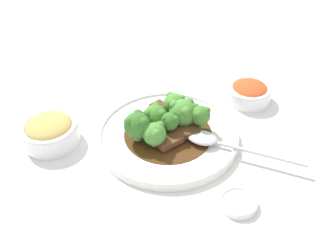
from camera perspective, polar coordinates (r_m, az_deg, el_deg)
The scene contains 17 objects.
ground_plane at distance 0.79m, azimuth -0.00°, elevation -1.89°, with size 4.00×4.00×0.00m, color white.
main_plate at distance 0.79m, azimuth -0.00°, elevation -1.34°, with size 0.28×0.28×0.02m.
beef_strip_0 at distance 0.82m, azimuth -0.90°, elevation 2.35°, with size 0.04×0.06×0.02m.
beef_strip_1 at distance 0.75m, azimuth 0.21°, elevation -2.19°, with size 0.06×0.04×0.01m.
beef_strip_2 at distance 0.81m, azimuth -3.17°, elevation 0.89°, with size 0.05×0.05×0.01m.
beef_strip_3 at distance 0.77m, azimuth 2.35°, elevation -1.06°, with size 0.06×0.04×0.01m.
broccoli_floret_0 at distance 0.77m, azimuth -1.85°, elevation 1.42°, with size 0.05×0.05×0.05m.
broccoli_floret_1 at distance 0.80m, azimuth 0.90°, elevation 3.28°, with size 0.04×0.04×0.06m.
broccoli_floret_2 at distance 0.74m, azimuth -1.97°, elevation -1.11°, with size 0.04×0.04×0.05m.
broccoli_floret_3 at distance 0.75m, azimuth -4.49°, elevation 0.18°, with size 0.05×0.05×0.06m.
broccoli_floret_4 at distance 0.77m, azimuth 4.71°, elevation 1.57°, with size 0.04×0.04×0.05m.
broccoli_floret_5 at distance 0.78m, azimuth 2.18°, elevation 2.02°, with size 0.06×0.06×0.06m.
broccoli_floret_6 at distance 0.76m, azimuth 0.37°, elevation 0.72°, with size 0.04×0.04×0.05m.
serving_spoon at distance 0.76m, azimuth 6.60°, elevation -2.16°, with size 0.17×0.19×0.01m.
side_bowl_kimchi at distance 0.90m, azimuth 11.73°, elevation 4.84°, with size 0.10×0.10×0.04m.
side_bowl_appetizer at distance 0.81m, azimuth -16.78°, elevation -0.70°, with size 0.11×0.11×0.05m.
sauce_dish at distance 0.68m, azimuth 10.20°, elevation -10.89°, with size 0.06×0.06×0.01m.
Camera 1 is at (0.26, 0.53, 0.53)m, focal length 42.00 mm.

